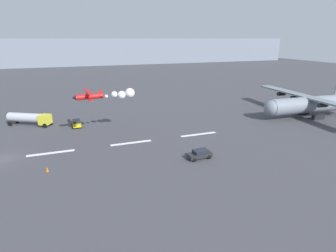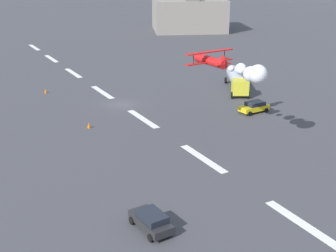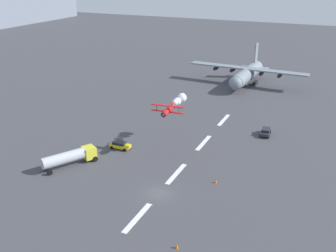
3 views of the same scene
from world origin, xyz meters
name	(u,v)px [view 1 (image 1 of 3)]	position (x,y,z in m)	size (l,w,h in m)	color
ground_plane	(5,159)	(0.00, 0.00, 0.00)	(440.00, 440.00, 0.00)	#424247
runway_stripe_4	(51,153)	(7.26, 0.00, 0.01)	(8.00, 0.90, 0.01)	white
runway_stripe_5	(131,143)	(21.79, 0.00, 0.01)	(8.00, 0.90, 0.01)	white
runway_stripe_6	(198,134)	(36.32, 0.00, 0.01)	(8.00, 0.90, 0.01)	white
mountain_ridge_distant	(50,53)	(0.00, 169.99, 9.69)	(396.00, 16.00, 19.37)	gray
cargo_transport_plane	(305,104)	(67.51, 2.58, 3.48)	(24.21, 36.69, 11.35)	gray
stunt_biplane_red	(113,95)	(19.57, 5.52, 8.66)	(12.34, 6.55, 2.20)	red
fuel_tanker_truck	(30,118)	(2.08, 19.11, 1.75)	(10.06, 7.20, 2.90)	yellow
followme_car_yellow	(200,154)	(31.21, -10.95, 0.81)	(4.26, 2.28, 1.52)	#262628
airport_staff_sedan	(77,123)	(12.20, 14.52, 0.81)	(2.14, 4.21, 1.52)	yellow
traffic_cone_far	(47,169)	(7.11, -7.38, 0.38)	(0.44, 0.44, 0.75)	orange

